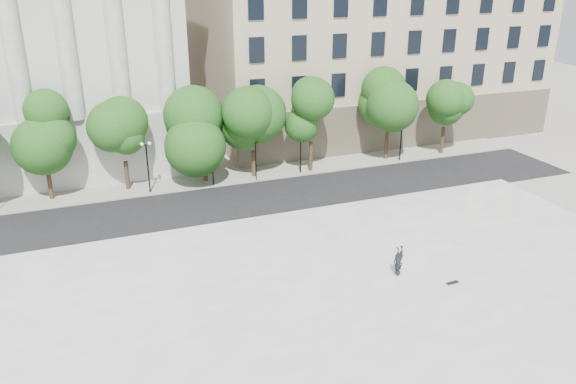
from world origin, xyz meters
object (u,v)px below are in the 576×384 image
at_px(person_lying, 398,271).
at_px(skateboard, 452,283).
at_px(traffic_light_west, 212,145).
at_px(traffic_light_east, 255,140).

height_order(person_lying, skateboard, person_lying).
xyz_separation_m(traffic_light_west, traffic_light_east, (3.82, 0.00, 0.09)).
distance_m(traffic_light_west, skateboard, 23.17).
bearing_deg(person_lying, skateboard, -50.94).
bearing_deg(traffic_light_west, traffic_light_east, 0.00).
distance_m(traffic_light_west, person_lying, 20.47).
height_order(traffic_light_west, traffic_light_east, traffic_light_east).
height_order(traffic_light_east, person_lying, traffic_light_east).
xyz_separation_m(traffic_light_west, person_lying, (6.35, -19.23, -2.94)).
distance_m(person_lying, skateboard, 3.13).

